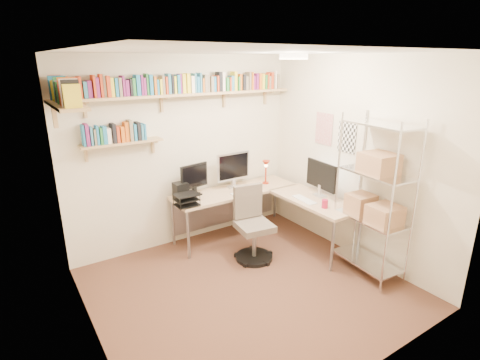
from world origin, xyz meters
The scene contains 6 objects.
ground centered at (0.00, 0.00, 0.00)m, with size 3.20×3.20×0.00m, color #44291D.
room_shell centered at (0.00, 0.00, 1.55)m, with size 3.24×3.04×2.52m.
wall_shelves centered at (-0.44, 1.29, 2.03)m, with size 3.12×1.09×0.79m.
corner_desk centered at (0.64, 0.95, 0.69)m, with size 1.92×1.77×1.21m.
office_chair centered at (0.43, 0.54, 0.40)m, with size 0.50×0.51×0.94m.
wire_rack centered at (1.36, -0.51, 1.01)m, with size 0.47×0.84×1.87m.
Camera 1 is at (-2.07, -2.96, 2.43)m, focal length 28.00 mm.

